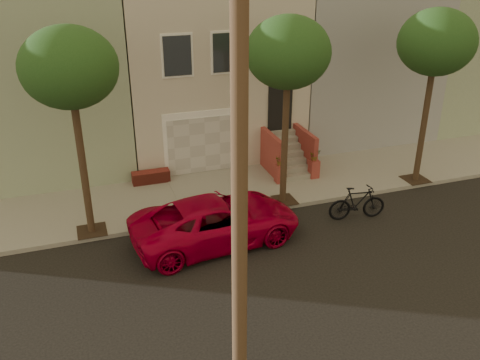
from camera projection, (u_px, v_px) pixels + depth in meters
name	position (u px, v px, depth m)	size (l,w,h in m)	color
ground	(304.00, 270.00, 14.56)	(90.00, 90.00, 0.00)	black
sidewalk	(242.00, 189.00, 19.12)	(40.00, 3.70, 0.15)	gray
house_row	(199.00, 61.00, 22.63)	(33.10, 11.70, 7.00)	beige
tree_left	(69.00, 69.00, 14.09)	(2.70, 2.57, 6.30)	#2D2116
tree_mid	(288.00, 54.00, 15.98)	(2.70, 2.57, 6.30)	#2D2116
tree_right	(437.00, 43.00, 17.58)	(2.70, 2.57, 6.30)	#2D2116
pickup_truck	(216.00, 221.00, 15.67)	(2.39, 5.18, 1.44)	#B50027
motorcycle	(357.00, 203.00, 17.03)	(0.55, 1.94, 1.17)	black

